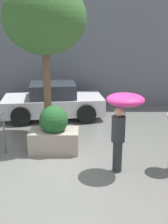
{
  "coord_description": "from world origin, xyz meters",
  "views": [
    {
      "loc": [
        0.53,
        -6.15,
        3.3
      ],
      "look_at": [
        0.51,
        1.6,
        1.05
      ],
      "focal_mm": 45.0,
      "sensor_mm": 36.0,
      "label": 1
    }
  ],
  "objects_px": {
    "parked_car_near": "(54,102)",
    "person_adult": "(123,113)",
    "parking_meter": "(4,125)",
    "planter_box": "(55,132)",
    "street_tree": "(45,19)"
  },
  "relations": [
    {
      "from": "street_tree",
      "to": "parked_car_near",
      "type": "bearing_deg",
      "value": 91.62
    },
    {
      "from": "person_adult",
      "to": "parking_meter",
      "type": "distance_m",
      "value": 3.31
    },
    {
      "from": "parking_meter",
      "to": "person_adult",
      "type": "bearing_deg",
      "value": -18.15
    },
    {
      "from": "parked_car_near",
      "to": "parking_meter",
      "type": "relative_size",
      "value": 3.45
    },
    {
      "from": "person_adult",
      "to": "street_tree",
      "type": "xyz_separation_m",
      "value": [
        -2.05,
        2.37,
        2.14
      ]
    },
    {
      "from": "planter_box",
      "to": "person_adult",
      "type": "distance_m",
      "value": 2.27
    },
    {
      "from": "parked_car_near",
      "to": "person_adult",
      "type": "bearing_deg",
      "value": -161.88
    },
    {
      "from": "planter_box",
      "to": "parked_car_near",
      "type": "xyz_separation_m",
      "value": [
        -0.37,
        3.28,
        0.06
      ]
    },
    {
      "from": "parked_car_near",
      "to": "parking_meter",
      "type": "xyz_separation_m",
      "value": [
        -0.98,
        -3.42,
        0.21
      ]
    },
    {
      "from": "parked_car_near",
      "to": "street_tree",
      "type": "height_order",
      "value": "street_tree"
    },
    {
      "from": "planter_box",
      "to": "parked_car_near",
      "type": "bearing_deg",
      "value": 96.36
    },
    {
      "from": "planter_box",
      "to": "person_adult",
      "type": "height_order",
      "value": "person_adult"
    },
    {
      "from": "person_adult",
      "to": "parking_meter",
      "type": "xyz_separation_m",
      "value": [
        -3.09,
        1.01,
        -0.63
      ]
    },
    {
      "from": "parked_car_near",
      "to": "planter_box",
      "type": "bearing_deg",
      "value": 179.11
    },
    {
      "from": "parked_car_near",
      "to": "street_tree",
      "type": "distance_m",
      "value": 3.63
    }
  ]
}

